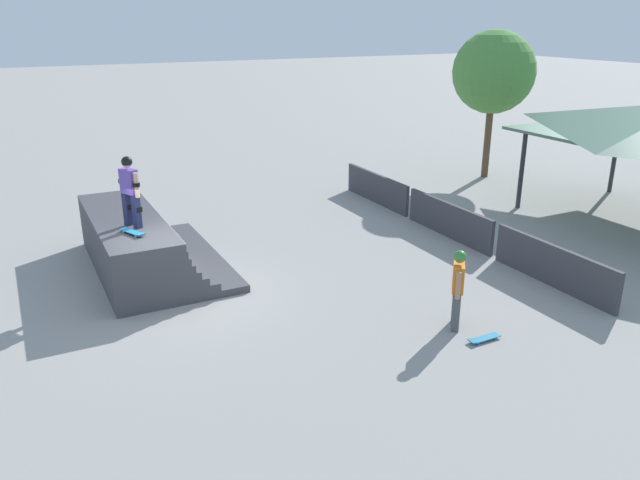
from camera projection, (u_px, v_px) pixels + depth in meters
ground_plane at (174, 299)px, 14.92m from camera, size 160.00×160.00×0.00m
quarter_pipe_ramp at (139, 246)px, 16.45m from camera, size 5.45×3.17×1.50m
skater_on_deck at (129, 187)px, 14.98m from camera, size 0.74×0.47×1.75m
skateboard_on_deck at (133, 232)px, 14.74m from camera, size 0.81×0.51×0.09m
bystander_walking at (458, 283)px, 13.23m from camera, size 0.61×0.52×1.77m
skateboard_on_ground at (483, 338)px, 12.97m from camera, size 0.21×0.76×0.09m
barrier_fence at (449, 220)px, 18.99m from camera, size 12.21×0.12×1.05m
tree_beside_pavilion at (494, 72)px, 24.83m from camera, size 3.28×3.28×5.92m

